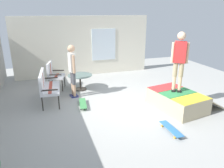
# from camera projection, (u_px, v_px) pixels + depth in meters

# --- Properties ---
(ground_plane) EXTENTS (12.00, 12.00, 0.10)m
(ground_plane) POSITION_uv_depth(u_px,v_px,m) (124.00, 107.00, 6.74)
(ground_plane) COLOR #A8A8A3
(house_facade) EXTENTS (0.23, 6.00, 2.61)m
(house_facade) POSITION_uv_depth(u_px,v_px,m) (84.00, 46.00, 9.57)
(house_facade) COLOR silver
(house_facade) RESTS_ON ground_plane
(skate_ramp) EXTENTS (1.87, 2.01, 0.51)m
(skate_ramp) POSITION_uv_depth(u_px,v_px,m) (177.00, 100.00, 6.47)
(skate_ramp) COLOR tan
(skate_ramp) RESTS_ON ground_plane
(patio_bench) EXTENTS (1.29, 0.65, 1.02)m
(patio_bench) POSITION_uv_depth(u_px,v_px,m) (46.00, 85.00, 6.73)
(patio_bench) COLOR #2D2823
(patio_bench) RESTS_ON ground_plane
(patio_chair_near_house) EXTENTS (0.74, 0.69, 1.02)m
(patio_chair_near_house) POSITION_uv_depth(u_px,v_px,m) (53.00, 73.00, 7.94)
(patio_chair_near_house) COLOR #2D2823
(patio_chair_near_house) RESTS_ON ground_plane
(patio_table) EXTENTS (0.90, 0.90, 0.57)m
(patio_table) POSITION_uv_depth(u_px,v_px,m) (80.00, 79.00, 7.94)
(patio_table) COLOR #2D2823
(patio_table) RESTS_ON ground_plane
(person_watching) EXTENTS (0.48, 0.28, 1.78)m
(person_watching) POSITION_uv_depth(u_px,v_px,m) (72.00, 67.00, 7.08)
(person_watching) COLOR navy
(person_watching) RESTS_ON ground_plane
(person_skater) EXTENTS (0.35, 0.42, 1.75)m
(person_skater) POSITION_uv_depth(u_px,v_px,m) (180.00, 57.00, 6.15)
(person_skater) COLOR black
(person_skater) RESTS_ON skate_ramp
(skateboard_by_bench) EXTENTS (0.82, 0.30, 0.10)m
(skateboard_by_bench) POSITION_uv_depth(u_px,v_px,m) (83.00, 104.00, 6.65)
(skateboard_by_bench) COLOR #3F8C4C
(skateboard_by_bench) RESTS_ON ground_plane
(skateboard_spare) EXTENTS (0.80, 0.20, 0.10)m
(skateboard_spare) POSITION_uv_depth(u_px,v_px,m) (171.00, 129.00, 5.23)
(skateboard_spare) COLOR #3372B2
(skateboard_spare) RESTS_ON ground_plane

